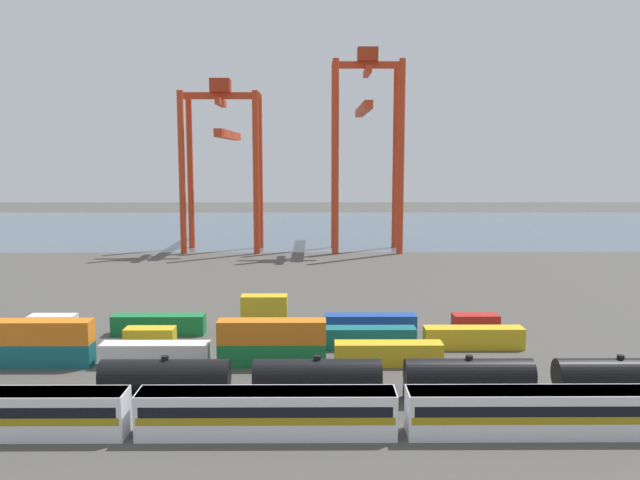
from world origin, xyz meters
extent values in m
plane|color=#4C4944|center=(0.00, 40.00, 0.00)|extent=(420.00, 420.00, 0.00)
cube|color=#475B6B|center=(0.00, 137.98, 0.00)|extent=(400.00, 110.00, 0.01)
cube|color=silver|center=(1.30, -20.75, 1.95)|extent=(21.71, 3.10, 3.90)
cube|color=#9E8414|center=(1.30, -20.75, 1.85)|extent=(21.27, 3.14, 0.64)
cube|color=black|center=(1.30, -20.75, 2.63)|extent=(20.84, 3.13, 0.90)
cube|color=slate|center=(1.30, -20.75, 3.72)|extent=(21.49, 2.85, 0.36)
cube|color=silver|center=(23.91, -20.75, 1.95)|extent=(21.71, 3.10, 3.90)
cube|color=#9E8414|center=(23.91, -20.75, 1.85)|extent=(21.27, 3.14, 0.64)
cube|color=black|center=(23.91, -20.75, 2.63)|extent=(20.84, 3.13, 0.90)
cube|color=slate|center=(23.91, -20.75, 3.72)|extent=(21.49, 2.85, 0.36)
cube|color=#232326|center=(-8.96, -13.08, 0.55)|extent=(12.25, 2.50, 1.10)
cylinder|color=black|center=(-8.96, -13.08, 2.62)|extent=(12.25, 3.04, 3.04)
cylinder|color=black|center=(-8.96, -13.08, 4.32)|extent=(0.70, 0.70, 0.36)
cube|color=#232326|center=(5.55, -13.08, 0.55)|extent=(12.25, 2.50, 1.10)
cylinder|color=black|center=(5.55, -13.08, 2.62)|extent=(12.25, 3.04, 3.04)
cylinder|color=black|center=(5.55, -13.08, 4.32)|extent=(0.70, 0.70, 0.36)
cube|color=#232326|center=(20.06, -13.08, 0.55)|extent=(12.25, 2.50, 1.10)
cylinder|color=black|center=(20.06, -13.08, 2.62)|extent=(12.25, 3.04, 3.04)
cylinder|color=black|center=(20.06, -13.08, 4.32)|extent=(0.70, 0.70, 0.36)
cube|color=#232326|center=(34.57, -13.08, 0.55)|extent=(12.25, 2.50, 1.10)
cylinder|color=black|center=(34.57, -13.08, 2.62)|extent=(12.25, 3.04, 3.04)
cylinder|color=black|center=(34.57, -13.08, 4.32)|extent=(0.70, 0.70, 0.36)
cube|color=#146066|center=(-25.66, -2.25, 1.30)|extent=(12.10, 2.44, 2.60)
cube|color=orange|center=(-25.66, -2.25, 3.90)|extent=(12.10, 2.44, 2.60)
cube|color=silver|center=(-12.58, -2.25, 1.30)|extent=(12.10, 2.44, 2.60)
cube|color=#197538|center=(0.49, -2.25, 1.30)|extent=(12.10, 2.44, 2.60)
cube|color=orange|center=(0.49, -2.25, 3.90)|extent=(12.10, 2.44, 2.60)
cube|color=gold|center=(13.57, -2.25, 1.30)|extent=(12.10, 2.44, 2.60)
cube|color=#1C4299|center=(-28.00, 4.19, 1.30)|extent=(12.10, 2.44, 2.60)
cube|color=gold|center=(-14.82, 4.19, 1.30)|extent=(6.04, 2.44, 2.60)
cube|color=#1C4299|center=(-1.64, 4.19, 1.30)|extent=(6.04, 2.44, 2.60)
cube|color=#146066|center=(11.54, 4.19, 1.30)|extent=(12.10, 2.44, 2.60)
cube|color=gold|center=(24.72, 4.19, 1.30)|extent=(12.10, 2.44, 2.60)
cube|color=silver|center=(-29.25, 10.62, 1.30)|extent=(6.04, 2.44, 2.60)
cube|color=#197538|center=(-15.30, 10.62, 1.30)|extent=(12.10, 2.44, 2.60)
cube|color=gold|center=(-1.36, 10.62, 1.30)|extent=(6.04, 2.44, 2.60)
cube|color=gold|center=(-1.36, 10.62, 3.90)|extent=(6.04, 2.44, 2.60)
cube|color=#1C4299|center=(12.59, 10.62, 1.30)|extent=(12.10, 2.44, 2.60)
cube|color=#AD211C|center=(26.54, 10.62, 1.30)|extent=(6.04, 2.44, 2.60)
cylinder|color=red|center=(-26.10, 81.11, 19.15)|extent=(1.50, 1.50, 38.31)
cylinder|color=red|center=(-8.65, 81.11, 19.15)|extent=(1.50, 1.50, 38.31)
cylinder|color=red|center=(-26.10, 91.31, 19.15)|extent=(1.50, 1.50, 38.31)
cylinder|color=red|center=(-8.65, 91.31, 19.15)|extent=(1.50, 1.50, 38.31)
cube|color=red|center=(-17.37, 86.21, 37.51)|extent=(19.05, 1.20, 1.60)
cube|color=red|center=(-17.37, 86.21, 35.91)|extent=(1.20, 11.80, 1.60)
cube|color=red|center=(-17.37, 99.57, 28.59)|extent=(2.00, 38.17, 2.00)
cube|color=#9F2C14|center=(-17.37, 86.21, 39.91)|extent=(4.80, 4.00, 3.20)
cylinder|color=red|center=(10.10, 80.94, 22.76)|extent=(1.50, 1.50, 45.53)
cylinder|color=red|center=(25.50, 80.94, 22.76)|extent=(1.50, 1.50, 45.53)
cylinder|color=red|center=(10.10, 91.48, 22.76)|extent=(1.50, 1.50, 45.53)
cylinder|color=red|center=(25.50, 91.48, 22.76)|extent=(1.50, 1.50, 45.53)
cube|color=red|center=(17.80, 86.21, 44.73)|extent=(17.00, 1.20, 1.60)
cube|color=red|center=(17.80, 86.21, 43.13)|extent=(1.20, 12.14, 1.60)
cube|color=red|center=(17.80, 99.02, 35.14)|extent=(2.00, 36.58, 2.00)
cube|color=#9F2C14|center=(17.80, 86.21, 47.13)|extent=(4.80, 4.00, 3.20)
camera|label=1|loc=(5.42, -73.13, 23.52)|focal=36.59mm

